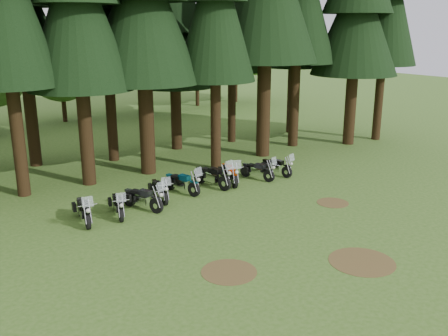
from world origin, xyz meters
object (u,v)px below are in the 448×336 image
(motorcycle_0, at_px, (84,211))
(motorcycle_5, at_px, (212,177))
(motorcycle_6, at_px, (229,174))
(motorcycle_7, at_px, (257,171))
(motorcycle_2, at_px, (143,199))
(motorcycle_4, at_px, (182,183))
(motorcycle_3, at_px, (160,190))
(motorcycle_1, at_px, (118,206))
(motorcycle_8, at_px, (276,167))

(motorcycle_0, distance_m, motorcycle_5, 6.72)
(motorcycle_6, relative_size, motorcycle_7, 1.09)
(motorcycle_2, bearing_deg, motorcycle_4, -0.97)
(motorcycle_3, relative_size, motorcycle_7, 1.03)
(motorcycle_1, relative_size, motorcycle_5, 0.84)
(motorcycle_8, bearing_deg, motorcycle_6, 164.43)
(motorcycle_1, distance_m, motorcycle_7, 7.87)
(motorcycle_2, distance_m, motorcycle_7, 6.72)
(motorcycle_1, xyz_separation_m, motorcycle_2, (1.16, 0.07, 0.04))
(motorcycle_1, relative_size, motorcycle_4, 0.91)
(motorcycle_7, xyz_separation_m, motorcycle_8, (1.29, 0.02, -0.00))
(motorcycle_5, bearing_deg, motorcycle_2, -179.68)
(motorcycle_1, xyz_separation_m, motorcycle_7, (7.85, 0.60, 0.01))
(motorcycle_1, relative_size, motorcycle_6, 0.90)
(motorcycle_0, bearing_deg, motorcycle_7, 12.62)
(motorcycle_0, distance_m, motorcycle_8, 10.54)
(motorcycle_4, distance_m, motorcycle_8, 5.53)
(motorcycle_8, bearing_deg, motorcycle_5, 165.72)
(motorcycle_3, bearing_deg, motorcycle_2, -139.93)
(motorcycle_2, xyz_separation_m, motorcycle_6, (5.16, 0.82, 0.01))
(motorcycle_0, relative_size, motorcycle_2, 1.02)
(motorcycle_3, distance_m, motorcycle_4, 1.32)
(motorcycle_0, xyz_separation_m, motorcycle_3, (3.71, 0.58, -0.02))
(motorcycle_3, height_order, motorcycle_6, motorcycle_6)
(motorcycle_1, height_order, motorcycle_4, motorcycle_4)
(motorcycle_0, relative_size, motorcycle_4, 0.99)
(motorcycle_0, bearing_deg, motorcycle_6, 15.35)
(motorcycle_5, bearing_deg, motorcycle_3, 172.51)
(motorcycle_4, relative_size, motorcycle_6, 0.99)
(motorcycle_5, bearing_deg, motorcycle_0, 175.52)
(motorcycle_0, height_order, motorcycle_3, motorcycle_0)
(motorcycle_3, height_order, motorcycle_8, motorcycle_3)
(motorcycle_3, bearing_deg, motorcycle_4, 21.74)
(motorcycle_7, relative_size, motorcycle_8, 1.00)
(motorcycle_4, relative_size, motorcycle_5, 0.92)
(motorcycle_0, xyz_separation_m, motorcycle_1, (1.39, -0.13, -0.03))
(motorcycle_3, bearing_deg, motorcycle_1, -151.79)
(motorcycle_2, relative_size, motorcycle_4, 0.97)
(motorcycle_1, relative_size, motorcycle_8, 0.99)
(motorcycle_4, relative_size, motorcycle_7, 1.08)
(motorcycle_2, xyz_separation_m, motorcycle_4, (2.46, 0.89, 0.00))
(motorcycle_3, bearing_deg, motorcycle_0, -160.00)
(motorcycle_2, distance_m, motorcycle_5, 4.22)
(motorcycle_0, xyz_separation_m, motorcycle_2, (2.55, -0.06, 0.00))
(motorcycle_1, height_order, motorcycle_7, motorcycle_7)
(motorcycle_2, height_order, motorcycle_6, motorcycle_6)
(motorcycle_5, xyz_separation_m, motorcycle_8, (3.85, -0.28, -0.08))
(motorcycle_4, distance_m, motorcycle_7, 4.25)
(motorcycle_5, bearing_deg, motorcycle_1, 178.62)
(motorcycle_0, bearing_deg, motorcycle_1, 4.31)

